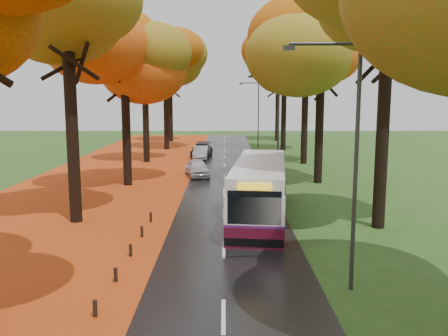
{
  "coord_description": "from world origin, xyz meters",
  "views": [
    {
      "loc": [
        0.03,
        -6.86,
        6.33
      ],
      "look_at": [
        0.0,
        17.58,
        2.6
      ],
      "focal_mm": 38.0,
      "sensor_mm": 36.0,
      "label": 1
    }
  ],
  "objects_px": {
    "streetlamp_near": "(349,148)",
    "streetlamp_mid": "(275,117)",
    "streetlamp_far": "(256,109)",
    "bus": "(260,188)",
    "car_silver": "(201,153)",
    "car_dark": "(202,150)",
    "car_white": "(197,168)"
  },
  "relations": [
    {
      "from": "streetlamp_mid",
      "to": "car_dark",
      "type": "relative_size",
      "value": 1.65
    },
    {
      "from": "streetlamp_near",
      "to": "car_silver",
      "type": "relative_size",
      "value": 2.0
    },
    {
      "from": "streetlamp_far",
      "to": "car_dark",
      "type": "relative_size",
      "value": 1.65
    },
    {
      "from": "streetlamp_far",
      "to": "bus",
      "type": "relative_size",
      "value": 0.71
    },
    {
      "from": "car_white",
      "to": "bus",
      "type": "bearing_deg",
      "value": -84.61
    },
    {
      "from": "streetlamp_near",
      "to": "car_white",
      "type": "xyz_separation_m",
      "value": [
        -6.06,
        22.06,
        -4.01
      ]
    },
    {
      "from": "streetlamp_near",
      "to": "streetlamp_mid",
      "type": "relative_size",
      "value": 1.0
    },
    {
      "from": "streetlamp_mid",
      "to": "car_dark",
      "type": "bearing_deg",
      "value": 117.14
    },
    {
      "from": "car_white",
      "to": "car_dark",
      "type": "distance_m",
      "value": 12.23
    },
    {
      "from": "bus",
      "to": "car_white",
      "type": "relative_size",
      "value": 2.9
    },
    {
      "from": "streetlamp_mid",
      "to": "streetlamp_far",
      "type": "distance_m",
      "value": 22.0
    },
    {
      "from": "streetlamp_mid",
      "to": "bus",
      "type": "height_order",
      "value": "streetlamp_mid"
    },
    {
      "from": "car_white",
      "to": "car_silver",
      "type": "xyz_separation_m",
      "value": [
        -0.23,
        10.22,
        -0.01
      ]
    },
    {
      "from": "streetlamp_mid",
      "to": "car_white",
      "type": "relative_size",
      "value": 2.05
    },
    {
      "from": "car_white",
      "to": "streetlamp_near",
      "type": "bearing_deg",
      "value": -86.86
    },
    {
      "from": "streetlamp_mid",
      "to": "bus",
      "type": "relative_size",
      "value": 0.71
    },
    {
      "from": "streetlamp_mid",
      "to": "streetlamp_far",
      "type": "relative_size",
      "value": 1.0
    },
    {
      "from": "streetlamp_mid",
      "to": "car_silver",
      "type": "bearing_deg",
      "value": 121.51
    },
    {
      "from": "streetlamp_near",
      "to": "streetlamp_mid",
      "type": "height_order",
      "value": "same"
    },
    {
      "from": "streetlamp_near",
      "to": "streetlamp_far",
      "type": "height_order",
      "value": "same"
    },
    {
      "from": "streetlamp_mid",
      "to": "car_dark",
      "type": "xyz_separation_m",
      "value": [
        -6.3,
        12.29,
        -3.97
      ]
    },
    {
      "from": "streetlamp_far",
      "to": "streetlamp_near",
      "type": "bearing_deg",
      "value": -90.0
    },
    {
      "from": "streetlamp_near",
      "to": "bus",
      "type": "distance_m",
      "value": 10.18
    },
    {
      "from": "car_dark",
      "to": "streetlamp_far",
      "type": "bearing_deg",
      "value": 61.34
    },
    {
      "from": "streetlamp_near",
      "to": "car_white",
      "type": "distance_m",
      "value": 23.22
    },
    {
      "from": "streetlamp_mid",
      "to": "bus",
      "type": "xyz_separation_m",
      "value": [
        -2.06,
        -12.54,
        -3.15
      ]
    },
    {
      "from": "car_dark",
      "to": "streetlamp_mid",
      "type": "bearing_deg",
      "value": -58.58
    },
    {
      "from": "streetlamp_near",
      "to": "car_silver",
      "type": "bearing_deg",
      "value": 101.04
    },
    {
      "from": "streetlamp_mid",
      "to": "car_silver",
      "type": "height_order",
      "value": "streetlamp_mid"
    },
    {
      "from": "streetlamp_near",
      "to": "streetlamp_mid",
      "type": "bearing_deg",
      "value": 90.0
    },
    {
      "from": "car_dark",
      "to": "car_silver",
      "type": "bearing_deg",
      "value": -85.71
    },
    {
      "from": "car_silver",
      "to": "bus",
      "type": "bearing_deg",
      "value": -77.96
    }
  ]
}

